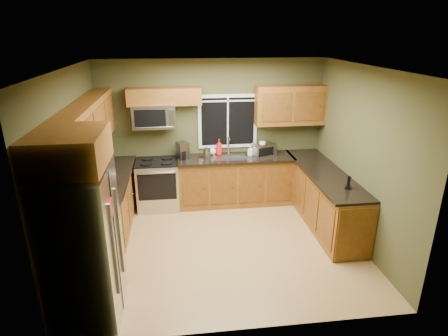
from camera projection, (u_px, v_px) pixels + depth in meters
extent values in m
plane|color=#AC844B|center=(224.00, 244.00, 5.89)|extent=(4.20, 4.20, 0.00)
plane|color=white|center=(224.00, 68.00, 4.95)|extent=(4.20, 4.20, 0.00)
plane|color=#434524|center=(212.00, 132.00, 7.10)|extent=(4.20, 0.00, 4.20)
plane|color=#434524|center=(246.00, 223.00, 3.74)|extent=(4.20, 0.00, 4.20)
plane|color=#434524|center=(73.00, 170.00, 5.18)|extent=(0.00, 3.60, 3.60)
plane|color=#434524|center=(361.00, 158.00, 5.66)|extent=(0.00, 3.60, 3.60)
cube|color=white|center=(228.00, 121.00, 7.05)|extent=(1.12, 0.03, 1.02)
cube|color=black|center=(228.00, 122.00, 7.04)|extent=(1.00, 0.01, 0.90)
cube|color=white|center=(228.00, 122.00, 7.03)|extent=(0.03, 0.01, 0.90)
cube|color=white|center=(228.00, 101.00, 6.90)|extent=(1.00, 0.01, 0.03)
cube|color=brown|center=(108.00, 211.00, 5.97)|extent=(0.60, 2.65, 0.90)
cube|color=black|center=(107.00, 184.00, 5.81)|extent=(0.65, 2.65, 0.04)
cube|color=brown|center=(235.00, 181.00, 7.18)|extent=(2.17, 0.60, 0.90)
cube|color=black|center=(236.00, 158.00, 6.99)|extent=(2.17, 0.65, 0.04)
cube|color=brown|center=(323.00, 198.00, 6.45)|extent=(0.60, 2.50, 0.90)
cube|color=brown|center=(356.00, 235.00, 5.28)|extent=(0.56, 0.02, 0.82)
cube|color=black|center=(324.00, 172.00, 6.29)|extent=(0.65, 2.50, 0.04)
cube|color=brown|center=(88.00, 125.00, 5.46)|extent=(0.33, 2.65, 0.72)
cube|color=brown|center=(164.00, 96.00, 6.59)|extent=(1.30, 0.33, 0.30)
cube|color=brown|center=(290.00, 105.00, 6.93)|extent=(1.30, 0.33, 0.72)
cube|color=brown|center=(68.00, 150.00, 3.77)|extent=(0.72, 0.90, 0.38)
cube|color=#B7B7BC|center=(83.00, 247.00, 4.16)|extent=(0.72, 0.90, 1.80)
cube|color=slate|center=(114.00, 250.00, 4.00)|extent=(0.03, 0.04, 1.10)
cube|color=slate|center=(119.00, 232.00, 4.38)|extent=(0.03, 0.04, 1.10)
cube|color=black|center=(117.00, 245.00, 4.21)|extent=(0.01, 0.02, 1.78)
cube|color=red|center=(111.00, 208.00, 3.94)|extent=(0.01, 0.14, 0.20)
cube|color=#B7B7BC|center=(158.00, 185.00, 6.98)|extent=(0.76, 0.65, 0.90)
cube|color=black|center=(157.00, 162.00, 6.83)|extent=(0.76, 0.64, 0.03)
cube|color=black|center=(157.00, 187.00, 6.64)|extent=(0.68, 0.02, 0.50)
cylinder|color=slate|center=(156.00, 173.00, 6.53)|extent=(0.64, 0.04, 0.04)
cylinder|color=black|center=(146.00, 164.00, 6.67)|extent=(0.20, 0.20, 0.01)
cylinder|color=black|center=(166.00, 163.00, 6.71)|extent=(0.20, 0.20, 0.01)
cylinder|color=black|center=(147.00, 159.00, 6.93)|extent=(0.20, 0.20, 0.01)
cylinder|color=black|center=(167.00, 158.00, 6.97)|extent=(0.20, 0.20, 0.01)
cube|color=#B7B7BC|center=(154.00, 116.00, 6.67)|extent=(0.76, 0.38, 0.42)
cube|color=black|center=(150.00, 118.00, 6.48)|extent=(0.54, 0.01, 0.30)
cube|color=slate|center=(172.00, 118.00, 6.52)|extent=(0.10, 0.01, 0.30)
cylinder|color=slate|center=(154.00, 128.00, 6.53)|extent=(0.66, 0.02, 0.02)
cube|color=slate|center=(230.00, 157.00, 6.98)|extent=(0.60, 0.42, 0.02)
cylinder|color=#B7B7BC|center=(228.00, 145.00, 7.10)|extent=(0.03, 0.03, 0.34)
cylinder|color=#B7B7BC|center=(229.00, 138.00, 6.97)|extent=(0.03, 0.18, 0.03)
cube|color=#B7B7BC|center=(264.00, 149.00, 7.04)|extent=(0.46, 0.40, 0.24)
cube|color=black|center=(266.00, 152.00, 6.90)|extent=(0.31, 0.12, 0.16)
cube|color=slate|center=(183.00, 150.00, 6.87)|extent=(0.26, 0.28, 0.31)
cylinder|color=black|center=(183.00, 155.00, 6.82)|extent=(0.15, 0.15, 0.16)
cylinder|color=#B7B7BC|center=(207.00, 154.00, 6.84)|extent=(0.14, 0.14, 0.20)
cone|color=black|center=(207.00, 148.00, 6.80)|extent=(0.10, 0.10, 0.05)
cylinder|color=white|center=(262.00, 148.00, 7.06)|extent=(0.12, 0.12, 0.26)
cylinder|color=slate|center=(262.00, 141.00, 7.01)|extent=(0.02, 0.02, 0.04)
imported|color=red|center=(219.00, 147.00, 7.07)|extent=(0.14, 0.14, 0.30)
imported|color=white|center=(250.00, 151.00, 7.05)|extent=(0.11, 0.11, 0.18)
imported|color=white|center=(213.00, 150.00, 7.12)|extent=(0.17, 0.17, 0.17)
cube|color=black|center=(348.00, 187.00, 5.59)|extent=(0.12, 0.12, 0.04)
cube|color=black|center=(349.00, 181.00, 5.56)|extent=(0.05, 0.05, 0.16)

